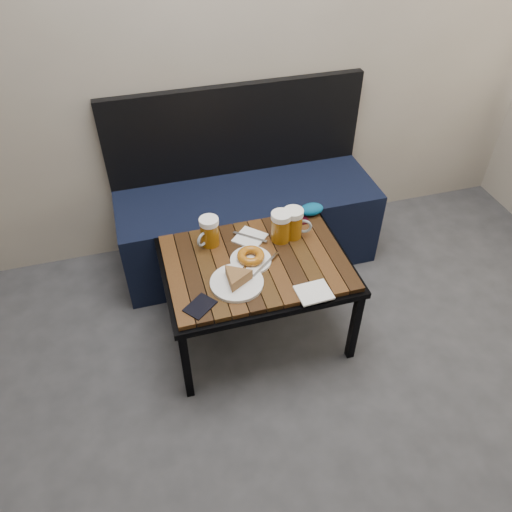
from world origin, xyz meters
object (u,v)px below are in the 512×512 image
object	(u,v)px
plate_pie	(237,280)
passport_burgundy	(295,216)
plate_bagel	(251,258)
knit_pouch	(311,209)
beer_mug_left	(209,232)
bench	(247,216)
beer_mug_centre	(281,226)
beer_mug_right	(294,223)
cafe_table	(256,268)
passport_navy	(200,306)

from	to	relation	value
plate_pie	passport_burgundy	distance (m)	0.54
plate_bagel	knit_pouch	xyz separation A→B (m)	(0.38, 0.26, 0.01)
beer_mug_left	bench	bearing A→B (deg)	-163.37
beer_mug_centre	beer_mug_right	distance (m)	0.06
beer_mug_right	plate_bagel	bearing A→B (deg)	-130.95
plate_pie	plate_bagel	xyz separation A→B (m)	(0.10, 0.12, -0.00)
bench	beer_mug_right	xyz separation A→B (m)	(0.10, -0.46, 0.27)
beer_mug_left	passport_burgundy	bearing A→B (deg)	152.09
cafe_table	beer_mug_left	size ratio (longest dim) A/B	5.88
cafe_table	beer_mug_left	xyz separation A→B (m)	(-0.17, 0.17, 0.12)
plate_pie	passport_navy	world-z (taller)	plate_pie
plate_pie	plate_bagel	world-z (taller)	plate_pie
plate_pie	plate_bagel	bearing A→B (deg)	51.76
cafe_table	beer_mug_right	distance (m)	0.27
cafe_table	beer_mug_left	distance (m)	0.27
plate_bagel	passport_burgundy	distance (m)	0.39
beer_mug_right	passport_navy	size ratio (longest dim) A/B	1.22
beer_mug_centre	plate_pie	bearing A→B (deg)	-142.20
beer_mug_left	plate_bagel	size ratio (longest dim) A/B	0.64
beer_mug_centre	beer_mug_right	bearing A→B (deg)	5.59
cafe_table	passport_burgundy	size ratio (longest dim) A/B	5.89
cafe_table	plate_pie	world-z (taller)	plate_pie
passport_navy	cafe_table	bearing A→B (deg)	86.36
beer_mug_right	beer_mug_left	bearing A→B (deg)	-164.74
beer_mug_right	plate_pie	bearing A→B (deg)	-121.72
beer_mug_centre	beer_mug_right	xyz separation A→B (m)	(0.06, 0.01, -0.00)
beer_mug_centre	plate_bagel	distance (m)	0.22
cafe_table	passport_burgundy	bearing A→B (deg)	43.00
plate_pie	passport_burgundy	xyz separation A→B (m)	(0.39, 0.37, -0.02)
passport_navy	passport_burgundy	size ratio (longest dim) A/B	0.86
beer_mug_left	beer_mug_right	distance (m)	0.39
bench	passport_burgundy	distance (m)	0.42
passport_navy	knit_pouch	world-z (taller)	knit_pouch
bench	cafe_table	distance (m)	0.61
cafe_table	plate_bagel	distance (m)	0.07
bench	plate_bagel	size ratio (longest dim) A/B	6.24
beer_mug_left	knit_pouch	xyz separation A→B (m)	(0.53, 0.09, -0.04)
beer_mug_right	plate_bagel	distance (m)	0.27
plate_pie	passport_navy	size ratio (longest dim) A/B	1.87
bench	beer_mug_left	bearing A→B (deg)	-124.76
bench	beer_mug_centre	bearing A→B (deg)	-84.74
beer_mug_left	passport_burgundy	world-z (taller)	beer_mug_left
knit_pouch	plate_bagel	bearing A→B (deg)	-146.09
cafe_table	beer_mug_right	xyz separation A→B (m)	(0.22, 0.12, 0.12)
bench	plate_pie	size ratio (longest dim) A/B	6.12
plate_bagel	passport_navy	xyz separation A→B (m)	(-0.27, -0.21, -0.02)
bench	cafe_table	world-z (taller)	bench
beer_mug_right	cafe_table	bearing A→B (deg)	-128.05
beer_mug_centre	cafe_table	bearing A→B (deg)	-146.35
plate_pie	knit_pouch	size ratio (longest dim) A/B	1.84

